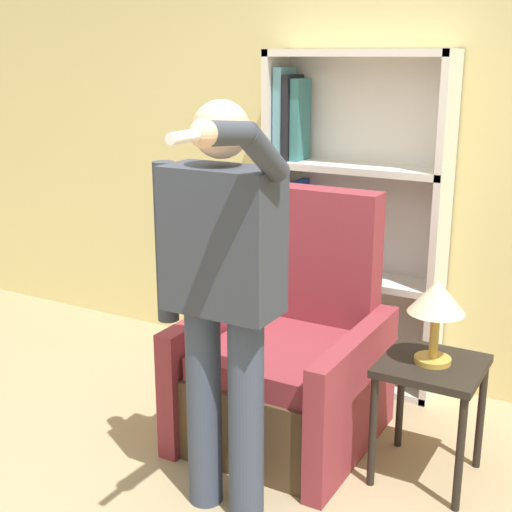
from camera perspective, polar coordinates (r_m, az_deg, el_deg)
name	(u,v)px	position (r m, az deg, el deg)	size (l,w,h in m)	color
wall_back	(367,145)	(4.24, 8.85, 8.73)	(8.00, 0.06, 2.80)	#DBCC84
bookcase	(338,222)	(4.21, 6.59, 2.70)	(1.06, 0.28, 1.94)	silver
armchair	(289,366)	(3.70, 2.67, -8.75)	(0.88, 0.94, 1.24)	#4C3823
person_standing	(221,287)	(2.85, -2.80, -2.49)	(0.61, 0.78, 1.75)	#384256
side_table	(431,382)	(3.37, 13.82, -9.79)	(0.45, 0.45, 0.58)	black
table_lamp	(437,302)	(3.23, 14.26, -3.57)	(0.25, 0.25, 0.39)	gold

